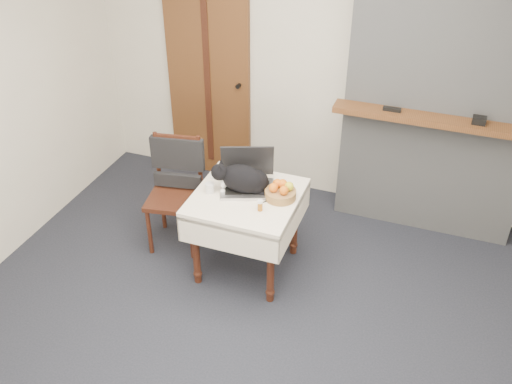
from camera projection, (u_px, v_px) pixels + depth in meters
ground at (256, 338)px, 4.01m from camera, size 4.50×4.50×0.00m
room_shell at (283, 78)px, 3.40m from camera, size 4.52×4.01×2.61m
door at (209, 79)px, 5.35m from camera, size 0.82×0.10×2.00m
chimney at (444, 85)px, 4.48m from camera, size 1.62×0.48×2.60m
side_table at (247, 207)px, 4.33m from camera, size 0.78×0.78×0.70m
laptop at (247, 177)px, 4.33m from camera, size 0.50×0.47×0.30m
cat at (244, 179)px, 4.25m from camera, size 0.53×0.29×0.25m
cream_jar at (210, 188)px, 4.27m from camera, size 0.07×0.07×0.08m
pill_bottle at (260, 205)px, 4.08m from camera, size 0.04×0.04×0.08m
fruit_basket at (281, 192)px, 4.21m from camera, size 0.23×0.23×0.13m
desk_clutter at (278, 195)px, 4.25m from camera, size 0.12×0.08×0.01m
chair at (176, 176)px, 4.66m from camera, size 0.49×0.49×0.95m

